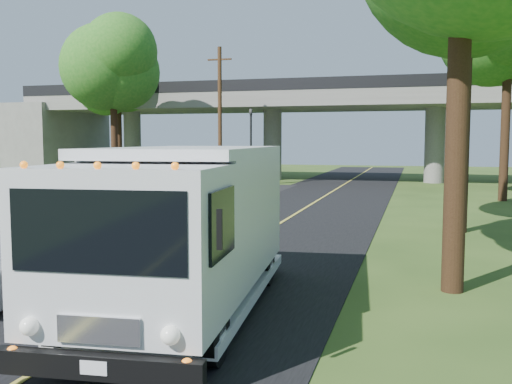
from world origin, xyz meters
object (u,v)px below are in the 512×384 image
at_px(tree_left_far, 119,81).
at_px(tree_left_lot, 114,63).
at_px(step_van, 183,224).
at_px(silver_sedan, 8,255).
at_px(pedestrian, 233,183).
at_px(traffic_signal, 251,138).
at_px(utility_pole, 220,116).
at_px(red_sedan, 132,183).

bearing_deg(tree_left_far, tree_left_lot, -63.43).
distance_m(step_van, silver_sedan, 4.18).
bearing_deg(pedestrian, silver_sedan, 97.77).
height_order(tree_left_lot, pedestrian, tree_left_lot).
bearing_deg(traffic_signal, step_van, -76.16).
bearing_deg(utility_pole, red_sedan, -117.78).
bearing_deg(red_sedan, step_van, -127.38).
xyz_separation_m(utility_pole, pedestrian, (3.64, -8.57, -3.63)).
distance_m(step_van, red_sedan, 22.95).
height_order(traffic_signal, red_sedan, traffic_signal).
xyz_separation_m(red_sedan, pedestrian, (6.82, -2.53, 0.30)).
height_order(traffic_signal, pedestrian, traffic_signal).
distance_m(utility_pole, red_sedan, 7.88).
distance_m(traffic_signal, utility_pole, 2.86).
height_order(step_van, red_sedan, step_van).
bearing_deg(pedestrian, red_sedan, -14.86).
xyz_separation_m(traffic_signal, silver_sedan, (2.80, -27.36, -2.46)).
height_order(traffic_signal, silver_sedan, traffic_signal).
relative_size(tree_left_far, silver_sedan, 2.21).
xyz_separation_m(tree_left_far, red_sedan, (6.12, -9.87, -6.79)).
bearing_deg(step_van, tree_left_lot, 116.31).
bearing_deg(tree_left_lot, red_sedan, -51.18).
bearing_deg(traffic_signal, tree_left_far, 170.35).
bearing_deg(pedestrian, traffic_signal, -73.05).
distance_m(traffic_signal, tree_left_far, 11.75).
bearing_deg(silver_sedan, red_sedan, 95.66).
relative_size(traffic_signal, utility_pole, 0.58).
distance_m(tree_left_far, pedestrian, 19.06).
relative_size(tree_left_lot, tree_left_far, 1.06).
relative_size(tree_left_lot, pedestrian, 5.46).
relative_size(utility_pole, tree_left_lot, 0.86).
distance_m(tree_left_lot, red_sedan, 8.78).
distance_m(step_van, pedestrian, 17.93).
height_order(traffic_signal, utility_pole, utility_pole).
xyz_separation_m(tree_left_far, pedestrian, (12.93, -12.40, -6.49)).
bearing_deg(step_van, traffic_signal, 98.40).
distance_m(tree_left_lot, pedestrian, 13.70).
distance_m(tree_left_far, red_sedan, 13.45).
height_order(tree_left_far, red_sedan, tree_left_far).
bearing_deg(silver_sedan, traffic_signal, 80.35).
xyz_separation_m(tree_left_far, step_van, (17.66, -29.69, -5.86)).
bearing_deg(step_van, utility_pole, 102.48).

